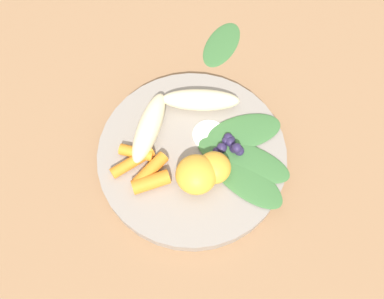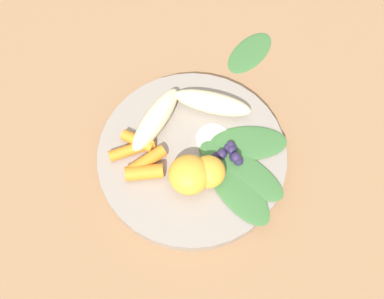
{
  "view_description": "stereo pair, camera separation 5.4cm",
  "coord_description": "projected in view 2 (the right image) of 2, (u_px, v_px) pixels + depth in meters",
  "views": [
    {
      "loc": [
        -0.23,
        -0.04,
        0.56
      ],
      "look_at": [
        0.0,
        0.0,
        0.03
      ],
      "focal_mm": 39.16,
      "sensor_mm": 36.0,
      "label": 1
    },
    {
      "loc": [
        -0.22,
        -0.09,
        0.56
      ],
      "look_at": [
        0.0,
        0.0,
        0.03
      ],
      "focal_mm": 39.16,
      "sensor_mm": 36.0,
      "label": 2
    }
  ],
  "objects": [
    {
      "name": "ground_plane",
      "position": [
        192.0,
        159.0,
        0.61
      ],
      "size": [
        2.4,
        2.4,
        0.0
      ],
      "primitive_type": "plane",
      "color": "#99704C"
    },
    {
      "name": "bowl",
      "position": [
        192.0,
        156.0,
        0.59
      ],
      "size": [
        0.27,
        0.27,
        0.02
      ],
      "primitive_type": "cylinder",
      "color": "gray",
      "rests_on": "ground_plane"
    },
    {
      "name": "banana_peeled_left",
      "position": [
        156.0,
        119.0,
        0.59
      ],
      "size": [
        0.11,
        0.04,
        0.03
      ],
      "primitive_type": "ellipsoid",
      "rotation": [
        0.0,
        0.0,
        3.02
      ],
      "color": "beige",
      "rests_on": "bowl"
    },
    {
      "name": "banana_peeled_right",
      "position": [
        211.0,
        102.0,
        0.6
      ],
      "size": [
        0.05,
        0.12,
        0.03
      ],
      "primitive_type": "ellipsoid",
      "rotation": [
        0.0,
        0.0,
        1.7
      ],
      "color": "beige",
      "rests_on": "bowl"
    },
    {
      "name": "orange_segment_near",
      "position": [
        209.0,
        172.0,
        0.55
      ],
      "size": [
        0.05,
        0.05,
        0.03
      ],
      "primitive_type": "ellipsoid",
      "color": "#F4A833",
      "rests_on": "bowl"
    },
    {
      "name": "orange_segment_far",
      "position": [
        189.0,
        175.0,
        0.55
      ],
      "size": [
        0.06,
        0.06,
        0.04
      ],
      "primitive_type": "ellipsoid",
      "color": "#F4A833",
      "rests_on": "bowl"
    },
    {
      "name": "carrot_front",
      "position": [
        138.0,
        141.0,
        0.58
      ],
      "size": [
        0.02,
        0.05,
        0.02
      ],
      "primitive_type": "cylinder",
      "rotation": [
        0.0,
        1.57,
        1.5
      ],
      "color": "orange",
      "rests_on": "bowl"
    },
    {
      "name": "carrot_mid_left",
      "position": [
        132.0,
        149.0,
        0.58
      ],
      "size": [
        0.05,
        0.06,
        0.02
      ],
      "primitive_type": "cylinder",
      "rotation": [
        0.0,
        1.57,
        2.32
      ],
      "color": "orange",
      "rests_on": "bowl"
    },
    {
      "name": "carrot_mid_right",
      "position": [
        147.0,
        161.0,
        0.57
      ],
      "size": [
        0.05,
        0.04,
        0.02
      ],
      "primitive_type": "cylinder",
      "rotation": [
        0.0,
        1.57,
        2.59
      ],
      "color": "orange",
      "rests_on": "bowl"
    },
    {
      "name": "carrot_rear",
      "position": [
        144.0,
        172.0,
        0.56
      ],
      "size": [
        0.04,
        0.05,
        0.02
      ],
      "primitive_type": "cylinder",
      "rotation": [
        0.0,
        1.57,
        2.07
      ],
      "color": "orange",
      "rests_on": "bowl"
    },
    {
      "name": "blueberry_pile",
      "position": [
        231.0,
        153.0,
        0.57
      ],
      "size": [
        0.03,
        0.04,
        0.03
      ],
      "color": "#2D234C",
      "rests_on": "bowl"
    },
    {
      "name": "coconut_shred_patch",
      "position": [
        213.0,
        139.0,
        0.59
      ],
      "size": [
        0.05,
        0.05,
        0.0
      ],
      "primitive_type": "cylinder",
      "color": "white",
      "rests_on": "bowl"
    },
    {
      "name": "kale_leaf_left",
      "position": [
        237.0,
        189.0,
        0.56
      ],
      "size": [
        0.11,
        0.13,
        0.0
      ],
      "primitive_type": "ellipsoid",
      "rotation": [
        0.0,
        0.0,
        4.17
      ],
      "color": "#3D7038",
      "rests_on": "bowl"
    },
    {
      "name": "kale_leaf_right",
      "position": [
        241.0,
        169.0,
        0.57
      ],
      "size": [
        0.08,
        0.14,
        0.0
      ],
      "primitive_type": "ellipsoid",
      "rotation": [
        0.0,
        0.0,
        4.47
      ],
      "color": "#3D7038",
      "rests_on": "bowl"
    },
    {
      "name": "kale_leaf_rear",
      "position": [
        248.0,
        143.0,
        0.59
      ],
      "size": [
        0.09,
        0.12,
        0.0
      ],
      "primitive_type": "ellipsoid",
      "rotation": [
        0.0,
        0.0,
        5.15
      ],
      "color": "#3D7038",
      "rests_on": "bowl"
    },
    {
      "name": "kale_leaf_stray",
      "position": [
        250.0,
        52.0,
        0.68
      ],
      "size": [
        0.11,
        0.08,
        0.01
      ],
      "primitive_type": "ellipsoid",
      "rotation": [
        0.0,
        0.0,
        5.98
      ],
      "color": "#3D7038",
      "rests_on": "ground_plane"
    }
  ]
}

